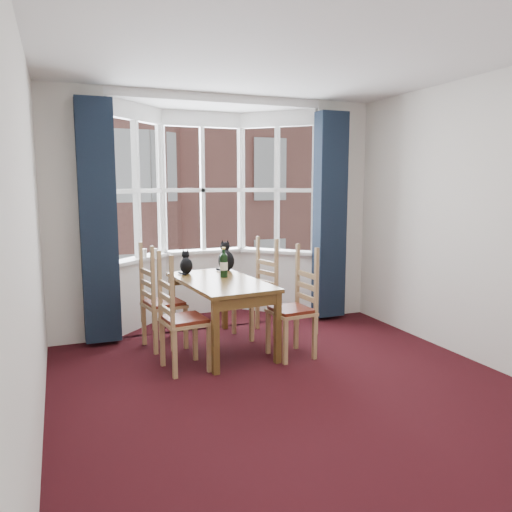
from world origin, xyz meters
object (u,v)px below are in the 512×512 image
chair_left_near (176,322)px  chair_left_far (156,305)px  candle_short (155,252)px  cat_right (226,259)px  chair_right_far (261,294)px  wine_bottle (224,264)px  dining_table (220,289)px  candle_tall (144,253)px  cat_left (186,264)px  chair_right_near (299,311)px

chair_left_near → chair_left_far: size_ratio=1.00×
candle_short → cat_right: bearing=-41.6°
chair_right_far → candle_short: bearing=141.8°
cat_right → wine_bottle: size_ratio=1.09×
chair_right_far → cat_right: cat_right is taller
dining_table → candle_short: 1.30m
wine_bottle → candle_short: bearing=118.2°
chair_left_near → candle_short: 1.71m
chair_left_far → candle_short: size_ratio=9.30×
chair_left_near → wine_bottle: bearing=41.9°
chair_left_far → candle_tall: candle_tall is taller
cat_right → wine_bottle: cat_right is taller
dining_table → candle_tall: size_ratio=14.26×
chair_right_far → candle_short: (-1.07, 0.84, 0.45)m
cat_left → chair_left_far: bearing=-148.4°
candle_short → chair_right_near: bearing=-55.5°
dining_table → cat_left: (-0.24, 0.51, 0.20)m
wine_bottle → chair_right_near: bearing=-47.0°
chair_left_near → cat_left: size_ratio=3.33×
chair_left_far → candle_tall: 0.99m
chair_right_far → candle_tall: 1.53m
dining_table → chair_right_far: size_ratio=1.61×
dining_table → cat_right: bearing=65.7°
chair_right_far → wine_bottle: 0.69m
dining_table → chair_left_far: (-0.64, 0.27, -0.19)m
chair_right_near → cat_left: (-0.93, 1.01, 0.38)m
candle_tall → dining_table: bearing=-62.3°
chair_left_near → cat_left: bearing=70.4°
chair_left_near → candle_tall: candle_tall is taller
dining_table → candle_short: (-0.47, 1.18, 0.26)m
candle_short → chair_left_near: bearing=-94.2°
chair_right_far → candle_tall: size_ratio=8.85×
dining_table → candle_short: candle_short is taller
cat_left → candle_tall: cat_left is taller
cat_left → cat_right: size_ratio=0.77×
dining_table → cat_left: 0.60m
candle_tall → chair_right_near: bearing=-51.9°
cat_left → chair_left_near: bearing=-109.6°
wine_bottle → cat_left: bearing=132.1°
candle_tall → candle_short: size_ratio=1.05×
cat_right → candle_short: size_ratio=3.62×
cat_right → cat_left: bearing=-175.8°
chair_left_near → chair_left_far: bearing=94.2°
candle_tall → candle_short: (0.14, 0.03, -0.00)m
wine_bottle → chair_right_far: bearing=20.4°
candle_short → chair_right_far: bearing=-38.2°
chair_right_near → candle_tall: size_ratio=8.85×
chair_right_far → cat_right: bearing=149.7°
dining_table → chair_left_near: bearing=-142.0°
chair_left_far → cat_right: bearing=17.6°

